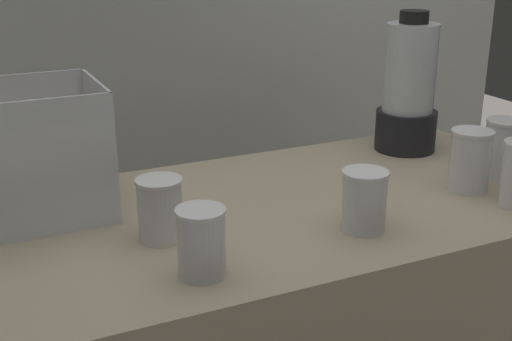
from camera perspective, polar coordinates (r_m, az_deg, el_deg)
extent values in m
cube|color=white|center=(1.38, -19.51, -3.55)|extent=(0.34, 0.24, 0.01)
cube|color=white|center=(1.23, -19.50, -0.25)|extent=(0.34, 0.01, 0.25)
cube|color=white|center=(1.45, -20.61, 2.64)|extent=(0.34, 0.01, 0.25)
cube|color=white|center=(1.36, -13.04, 2.31)|extent=(0.01, 0.24, 0.25)
cone|color=orange|center=(1.40, -16.69, -1.91)|extent=(0.06, 0.16, 0.03)
cone|color=orange|center=(1.38, -20.49, -2.80)|extent=(0.18, 0.07, 0.03)
cone|color=orange|center=(1.36, -18.06, -2.70)|extent=(0.05, 0.19, 0.04)
cone|color=orange|center=(1.38, -18.61, -1.25)|extent=(0.14, 0.16, 0.03)
cone|color=orange|center=(1.35, -19.09, -1.93)|extent=(0.15, 0.10, 0.03)
cone|color=orange|center=(1.35, -20.83, -0.65)|extent=(0.05, 0.15, 0.03)
cone|color=orange|center=(1.33, -16.30, -0.22)|extent=(0.13, 0.12, 0.03)
cylinder|color=black|center=(1.73, 12.56, 3.37)|extent=(0.15, 0.15, 0.10)
cylinder|color=silver|center=(1.69, 12.95, 8.47)|extent=(0.13, 0.13, 0.21)
cylinder|color=maroon|center=(1.71, 12.73, 5.62)|extent=(0.11, 0.11, 0.04)
cylinder|color=black|center=(1.67, 13.27, 12.56)|extent=(0.07, 0.07, 0.03)
cylinder|color=white|center=(1.20, -8.13, -3.42)|extent=(0.08, 0.08, 0.11)
cylinder|color=red|center=(1.21, -8.09, -4.13)|extent=(0.07, 0.07, 0.08)
cylinder|color=white|center=(1.18, -8.26, -0.87)|extent=(0.08, 0.08, 0.01)
cylinder|color=white|center=(1.07, -4.65, -6.24)|extent=(0.08, 0.08, 0.11)
cylinder|color=orange|center=(1.07, -4.64, -6.66)|extent=(0.07, 0.07, 0.09)
cylinder|color=white|center=(1.05, -4.74, -3.43)|extent=(0.08, 0.08, 0.01)
cylinder|color=white|center=(1.24, 9.14, -2.67)|extent=(0.08, 0.08, 0.11)
cylinder|color=red|center=(1.24, 9.12, -3.09)|extent=(0.08, 0.08, 0.09)
cylinder|color=white|center=(1.22, 9.28, -0.19)|extent=(0.09, 0.09, 0.01)
cylinder|color=white|center=(1.48, 17.67, 0.70)|extent=(0.08, 0.08, 0.13)
cylinder|color=yellow|center=(1.49, 17.59, -0.10)|extent=(0.08, 0.08, 0.08)
cylinder|color=white|center=(1.46, 17.93, 3.13)|extent=(0.09, 0.09, 0.01)
cylinder|color=white|center=(1.59, 20.29, 1.67)|extent=(0.09, 0.09, 0.12)
cylinder|color=red|center=(1.60, 20.19, 0.92)|extent=(0.08, 0.08, 0.08)
cylinder|color=white|center=(1.58, 20.56, 3.92)|extent=(0.09, 0.09, 0.01)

